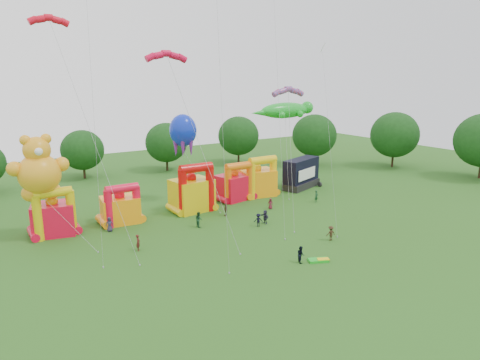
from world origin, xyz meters
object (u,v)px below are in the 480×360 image
bouncy_castle_2 (193,192)px  stage_trailer (301,174)px  octopus_kite (193,158)px  teddy_bear_kite (55,198)px  spectator_4 (226,209)px  spectator_0 (109,224)px  gecko_kite (287,145)px  bouncy_castle_0 (54,216)px

bouncy_castle_2 → stage_trailer: (21.38, 1.77, -0.22)m
bouncy_castle_2 → octopus_kite: octopus_kite is taller
teddy_bear_kite → spectator_4: size_ratio=6.86×
teddy_bear_kite → spectator_0: size_ratio=6.70×
bouncy_castle_2 → octopus_kite: (1.66, 3.05, 4.20)m
bouncy_castle_2 → gecko_kite: size_ratio=0.48×
bouncy_castle_0 → teddy_bear_kite: 3.87m
bouncy_castle_2 → spectator_0: size_ratio=3.81×
bouncy_castle_0 → spectator_0: (5.81, -2.49, -1.37)m
teddy_bear_kite → spectator_4: teddy_bear_kite is taller
bouncy_castle_0 → spectator_0: size_ratio=3.26×
stage_trailer → teddy_bear_kite: 39.87m
gecko_kite → spectator_4: bearing=-160.5°
octopus_kite → spectator_4: bearing=-82.1°
octopus_kite → spectator_0: (-14.02, -5.13, -5.94)m
bouncy_castle_0 → bouncy_castle_2: bearing=-1.3°
stage_trailer → spectator_4: bearing=-161.5°
teddy_bear_kite → gecko_kite: size_ratio=0.85×
stage_trailer → bouncy_castle_2: bearing=-175.3°
bouncy_castle_2 → spectator_0: (-12.36, -2.07, -1.73)m
bouncy_castle_2 → spectator_0: bearing=-170.5°
stage_trailer → spectator_4: stage_trailer is taller
octopus_kite → spectator_4: octopus_kite is taller
teddy_bear_kite → octopus_kite: 20.61m
bouncy_castle_0 → gecko_kite: (35.27, 0.20, 5.57)m
spectator_0 → spectator_4: (15.07, -2.40, -0.02)m
spectator_4 → gecko_kite: bearing=139.9°
bouncy_castle_0 → spectator_0: 6.47m
stage_trailer → octopus_kite: (-19.72, 1.28, 4.43)m
stage_trailer → spectator_4: (-18.67, -6.24, -1.53)m
spectator_0 → spectator_4: spectator_0 is taller
stage_trailer → spectator_0: bearing=-173.5°
stage_trailer → spectator_4: 19.74m
bouncy_castle_2 → stage_trailer: size_ratio=0.84×
bouncy_castle_0 → spectator_0: bearing=-23.2°
teddy_bear_kite → spectator_4: 21.47m
bouncy_castle_0 → stage_trailer: bouncy_castle_0 is taller
gecko_kite → octopus_kite: gecko_kite is taller
bouncy_castle_2 → teddy_bear_kite: size_ratio=0.57×
stage_trailer → teddy_bear_kite: bearing=-174.3°
teddy_bear_kite → octopus_kite: bearing=14.7°
octopus_kite → spectator_0: 16.07m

